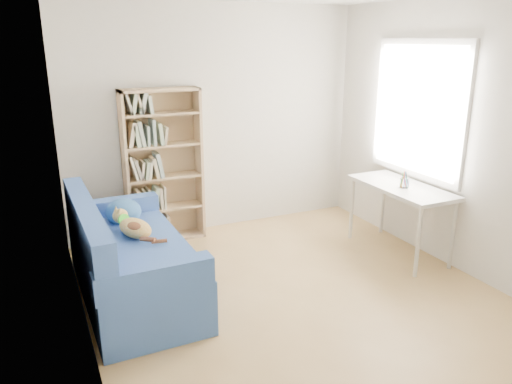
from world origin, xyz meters
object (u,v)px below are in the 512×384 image
bookshelf (164,172)px  pen_cup (404,181)px  desk (401,193)px  sofa (128,260)px

bookshelf → pen_cup: bearing=-34.7°
bookshelf → desk: 2.57m
sofa → bookshelf: bearing=59.8°
desk → pen_cup: size_ratio=6.78×
sofa → pen_cup: (2.77, -0.31, 0.47)m
sofa → desk: sofa is taller
bookshelf → desk: bearing=-33.2°
sofa → bookshelf: 1.40m
desk → pen_cup: 0.16m
desk → sofa: bearing=174.9°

